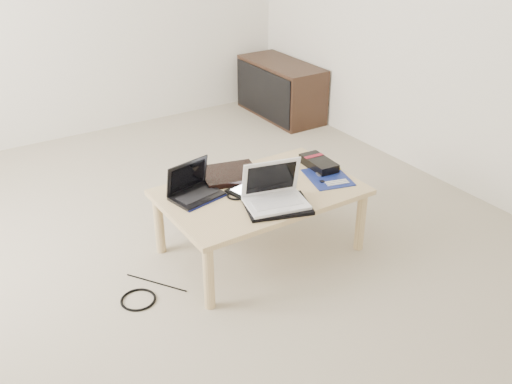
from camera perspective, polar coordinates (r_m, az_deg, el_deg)
ground at (r=3.50m, az=-8.03°, el=-4.88°), size 4.00×4.00×0.00m
coffee_table at (r=3.21m, az=0.44°, el=-0.55°), size 1.10×0.70×0.40m
media_cabinet at (r=5.35m, az=2.45°, el=10.21°), size 0.41×0.90×0.50m
book at (r=3.33m, az=-2.64°, el=1.79°), size 0.38×0.34×0.03m
netbook at (r=3.12m, az=-6.22°, el=0.25°), size 0.30×0.25×0.20m
tablet at (r=3.18m, az=-0.30°, el=0.29°), size 0.29×0.25×0.01m
remote at (r=3.29m, az=2.87°, el=1.26°), size 0.11×0.21×0.02m
neoprene_sleeve at (r=3.01m, az=2.16°, el=-1.42°), size 0.40×0.34×0.02m
white_laptop at (r=3.00m, az=1.86°, el=-0.23°), size 0.36×0.29×0.23m
motherboard at (r=3.35m, az=7.23°, el=1.47°), size 0.29×0.33×0.01m
gpu_box at (r=3.46m, az=6.29°, el=2.86°), size 0.14×0.26×0.06m
cable_coil at (r=3.12m, az=-2.03°, el=-0.34°), size 0.10×0.10×0.01m
floor_cable_coil at (r=3.07m, az=-11.69°, el=-10.50°), size 0.21×0.21×0.01m
floor_cable_trail at (r=3.17m, az=-9.94°, el=-8.93°), size 0.22×0.31×0.01m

